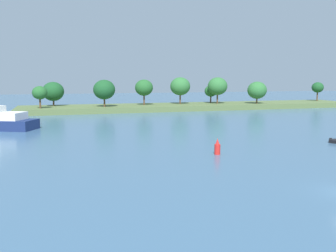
% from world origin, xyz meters
% --- Properties ---
extents(treeline_island, '(98.60, 16.36, 9.18)m').
position_xyz_m(treeline_island, '(14.80, 79.03, 2.41)').
color(treeline_island, '#566B3D').
rests_on(treeline_island, ground).
extents(channel_buoy_red, '(0.70, 0.70, 1.90)m').
position_xyz_m(channel_buoy_red, '(-3.79, 16.98, 0.81)').
color(channel_buoy_red, red).
rests_on(channel_buoy_red, ground).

